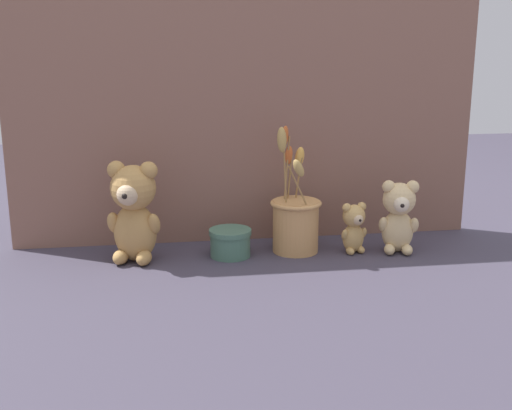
{
  "coord_description": "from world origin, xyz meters",
  "views": [
    {
      "loc": [
        -0.23,
        -1.48,
        0.51
      ],
      "look_at": [
        0.0,
        0.02,
        0.13
      ],
      "focal_mm": 45.0,
      "sensor_mm": 36.0,
      "label": 1
    }
  ],
  "objects": [
    {
      "name": "flower_vase",
      "position": [
        0.1,
        0.04,
        0.08
      ],
      "size": [
        0.13,
        0.14,
        0.32
      ],
      "color": "tan",
      "rests_on": "ground"
    },
    {
      "name": "decorative_tin_tall",
      "position": [
        -0.06,
        0.03,
        0.03
      ],
      "size": [
        0.1,
        0.1,
        0.07
      ],
      "color": "#47705B",
      "rests_on": "ground"
    },
    {
      "name": "teddy_bear_small",
      "position": [
        0.25,
        0.01,
        0.07
      ],
      "size": [
        0.07,
        0.06,
        0.13
      ],
      "color": "tan",
      "rests_on": "ground"
    },
    {
      "name": "ground_plane",
      "position": [
        0.0,
        0.0,
        0.0
      ],
      "size": [
        4.0,
        4.0,
        0.0
      ],
      "primitive_type": "plane",
      "color": "#3D3847"
    },
    {
      "name": "teddy_bear_medium",
      "position": [
        0.36,
        -0.01,
        0.1
      ],
      "size": [
        0.1,
        0.09,
        0.18
      ],
      "color": "#DBBC84",
      "rests_on": "ground"
    },
    {
      "name": "backdrop_wall",
      "position": [
        0.0,
        0.17,
        0.34
      ],
      "size": [
        1.22,
        0.02,
        0.68
      ],
      "color": "#845B4C",
      "rests_on": "ground"
    },
    {
      "name": "teddy_bear_large",
      "position": [
        -0.29,
        0.03,
        0.13
      ],
      "size": [
        0.14,
        0.12,
        0.24
      ],
      "color": "tan",
      "rests_on": "ground"
    }
  ]
}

